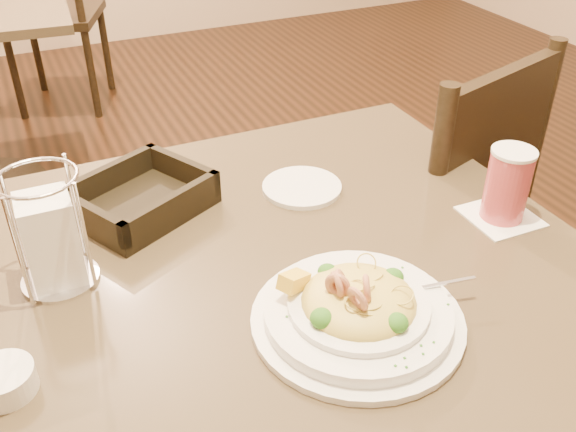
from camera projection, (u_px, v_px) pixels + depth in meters
name	position (u px, v px, depth m)	size (l,w,h in m)	color
main_table	(293.00, 383.00, 1.07)	(0.90, 0.90, 0.76)	black
dining_chair_near	(425.00, 224.00, 1.50)	(0.53, 0.53, 0.93)	black
dining_chair_far	(49.00, 8.00, 3.00)	(0.55, 0.55, 0.93)	black
pasta_bowl	(358.00, 309.00, 0.82)	(0.31, 0.28, 0.09)	white
drink_glass	(507.00, 185.00, 1.01)	(0.11, 0.11, 0.12)	white
bread_basket	(141.00, 200.00, 1.05)	(0.26, 0.24, 0.06)	black
napkin_caddy	(51.00, 238.00, 0.87)	(0.11, 0.11, 0.17)	silver
side_plate	(302.00, 187.00, 1.12)	(0.14, 0.14, 0.01)	white
butter_ramekin	(4.00, 381.00, 0.74)	(0.07, 0.07, 0.03)	white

